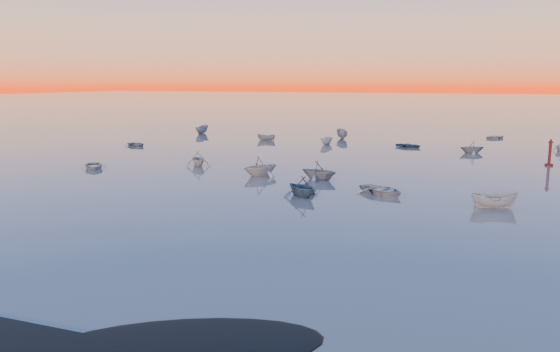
% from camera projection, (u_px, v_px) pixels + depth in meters
% --- Properties ---
extents(ground, '(600.00, 600.00, 0.00)m').
position_uv_depth(ground, '(411.00, 126.00, 116.36)').
color(ground, slate).
rests_on(ground, ground).
extents(mud_lobes, '(140.00, 6.00, 0.07)m').
position_uv_depth(mud_lobes, '(110.00, 313.00, 23.16)').
color(mud_lobes, black).
rests_on(mud_lobes, ground).
extents(moored_fleet, '(124.00, 58.00, 1.20)m').
position_uv_depth(moored_fleet, '(367.00, 154.00, 72.99)').
color(moored_fleet, '#B9BAB5').
rests_on(moored_fleet, ground).
extents(boat_near_left, '(4.19, 3.88, 1.01)m').
position_uv_depth(boat_near_left, '(94.00, 169.00, 60.90)').
color(boat_near_left, '#B9BAB5').
rests_on(boat_near_left, ground).
extents(boat_near_center, '(2.61, 3.92, 1.25)m').
position_uv_depth(boat_near_center, '(494.00, 208.00, 42.22)').
color(boat_near_center, '#B9BAB5').
rests_on(boat_near_center, ground).
extents(channel_marker, '(0.91, 0.91, 3.25)m').
position_uv_depth(channel_marker, '(550.00, 155.00, 62.72)').
color(channel_marker, '#4C1011').
rests_on(channel_marker, ground).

